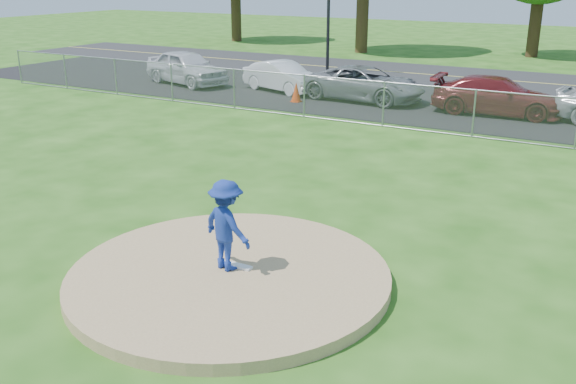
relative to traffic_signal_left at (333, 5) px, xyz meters
The scene contains 13 objects.
ground 15.23m from the traffic_signal_left, 53.86° to the right, with size 120.00×120.00×0.00m, color #205011.
pitchers_mound 23.90m from the traffic_signal_left, 68.28° to the right, with size 5.40×5.40×0.20m, color #A38359.
pitching_rubber 23.70m from the traffic_signal_left, 68.10° to the right, with size 0.60×0.15×0.04m, color white.
chain_link_fence 13.55m from the traffic_signal_left, 48.77° to the right, with size 40.00×0.06×1.50m, color gray.
parking_lot 10.88m from the traffic_signal_left, 32.11° to the right, with size 50.00×8.00×0.01m, color black.
street 9.60m from the traffic_signal_left, 12.86° to the left, with size 60.00×7.00×0.01m, color #242427.
traffic_signal_left is the anchor object (origin of this frame).
pitcher 23.69m from the traffic_signal_left, 68.39° to the right, with size 1.01×0.58×1.56m, color navy.
traffic_cone 8.49m from the traffic_signal_left, 74.36° to the right, with size 0.40×0.40×0.78m, color #E03D0B.
parked_car_silver 8.14m from the traffic_signal_left, 123.97° to the right, with size 1.82×4.52×1.54m, color silver.
parked_car_white 6.49m from the traffic_signal_left, 85.21° to the right, with size 1.35×3.88×1.28m, color white.
parked_car_gray 7.94m from the traffic_signal_left, 53.89° to the right, with size 2.24×4.86×1.35m, color gray.
parked_car_darkred 11.75m from the traffic_signal_left, 32.54° to the right, with size 1.90×4.67×1.35m, color maroon.
Camera 1 is at (5.65, -7.97, 4.95)m, focal length 40.00 mm.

